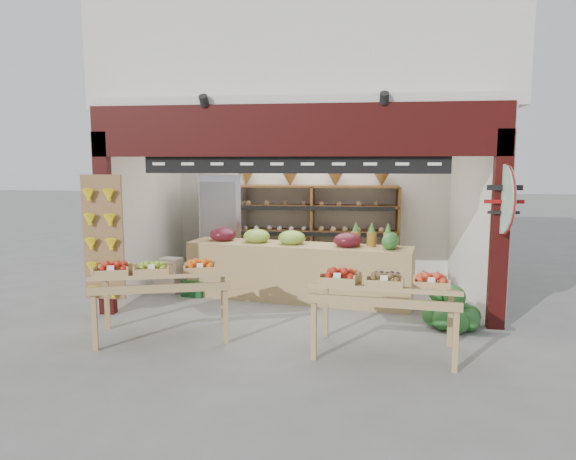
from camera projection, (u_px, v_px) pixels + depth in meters
The scene contains 11 objects.
ground at pixel (300, 301), 8.30m from camera, with size 60.00×60.00×0.00m, color slate.
shop_structure at pixel (310, 69), 9.37m from camera, with size 6.36×5.12×5.40m.
banana_board at pixel (102, 240), 7.33m from camera, with size 0.60×0.15×1.80m.
gift_sign at pixel (504, 199), 6.61m from camera, with size 0.04×0.93×0.92m.
back_shelving at pixel (312, 214), 10.03m from camera, with size 3.35×0.55×2.04m.
refrigerator at pixel (224, 227), 9.84m from camera, with size 0.78×0.78×2.00m, color silver.
cardboard_stack at pixel (183, 280), 8.78m from camera, with size 0.99×0.71×0.59m.
mid_counter at pixel (297, 269), 8.32m from camera, with size 3.71×1.33×1.13m.
display_table_left at pixel (154, 273), 6.53m from camera, with size 1.86×1.36×1.05m.
display_table_right at pixel (380, 284), 5.97m from camera, with size 1.74×1.10×1.04m.
watermelon_pile at pixel (452, 312), 6.94m from camera, with size 0.79×0.75×0.57m.
Camera 1 is at (0.80, -8.04, 2.22)m, focal length 32.00 mm.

